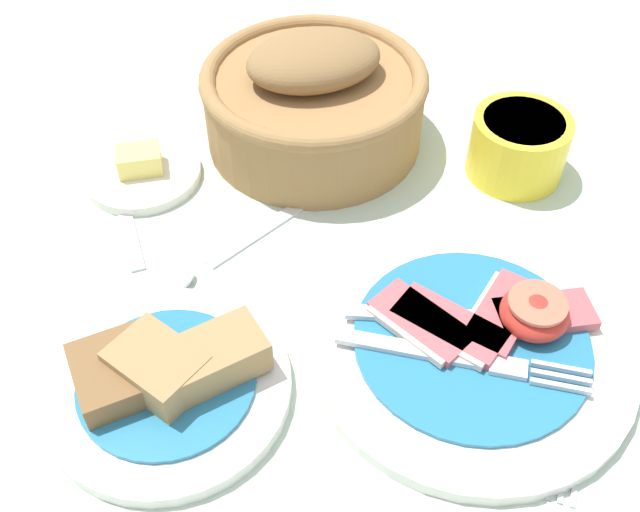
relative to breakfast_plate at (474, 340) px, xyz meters
The scene contains 8 objects.
ground_plane 0.07m from the breakfast_plate, 165.68° to the left, with size 3.00×3.00×0.00m, color #B7CCB7.
breakfast_plate is the anchor object (origin of this frame).
bread_plate 0.23m from the breakfast_plate, behind, with size 0.18×0.18×0.04m.
sugar_cup 0.22m from the breakfast_plate, 72.42° to the left, with size 0.09×0.09×0.06m.
bread_basket 0.29m from the breakfast_plate, 115.66° to the left, with size 0.21×0.21×0.11m.
butter_dish 0.35m from the breakfast_plate, 145.03° to the left, with size 0.11×0.11×0.03m.
teaspoon_by_saucer 0.24m from the breakfast_plate, 163.13° to the left, with size 0.15×0.15×0.01m.
teaspoon_near_cup 0.27m from the breakfast_plate, 167.65° to the left, with size 0.08×0.19×0.01m.
Camera 1 is at (-0.05, -0.36, 0.47)m, focal length 42.00 mm.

